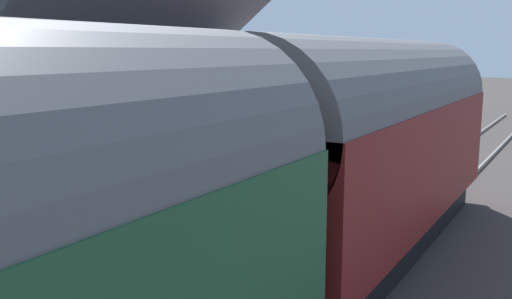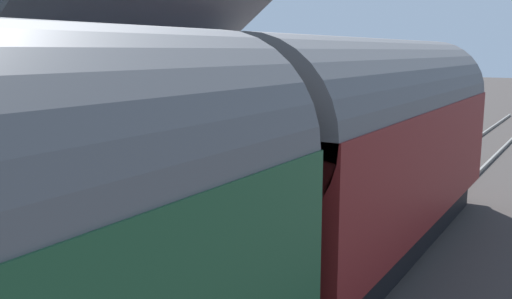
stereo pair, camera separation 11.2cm
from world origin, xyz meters
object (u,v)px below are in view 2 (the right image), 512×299
at_px(bench_platform_end, 383,116).
at_px(planter_edge_far, 298,119).
at_px(tree_far_left, 47,41).
at_px(lamp_post_platform, 384,70).
at_px(tree_far_right, 178,10).
at_px(train, 235,197).
at_px(bench_by_lamp, 335,131).
at_px(planter_by_door, 291,121).
at_px(planter_bench_right, 355,116).
at_px(planter_bench_left, 257,138).
at_px(station_building, 127,113).

xyz_separation_m(bench_platform_end, planter_edge_far, (-1.58, 3.10, -0.16)).
xyz_separation_m(bench_platform_end, tree_far_left, (-8.29, 10.20, 3.01)).
xyz_separation_m(lamp_post_platform, tree_far_right, (4.02, 13.26, 2.94)).
distance_m(train, bench_by_lamp, 12.00).
relative_size(bench_platform_end, planter_by_door, 1.84).
bearing_deg(planter_edge_far, planter_bench_right, -60.51).
distance_m(bench_by_lamp, planter_by_door, 3.37).
bearing_deg(tree_far_right, planter_bench_left, -131.01).
distance_m(planter_bench_right, tree_far_right, 13.03).
distance_m(planter_bench_right, lamp_post_platform, 2.76).
relative_size(planter_bench_left, planter_edge_far, 1.13).
xyz_separation_m(train, tree_far_right, (18.80, 16.34, 4.08)).
bearing_deg(bench_by_lamp, planter_bench_right, 12.97).
xyz_separation_m(train, station_building, (3.82, 5.65, 0.40)).
bearing_deg(train, lamp_post_platform, 11.76).
bearing_deg(lamp_post_platform, train, -168.24).
height_order(station_building, tree_far_right, tree_far_right).
height_order(station_building, planter_bench_right, station_building).
bearing_deg(lamp_post_platform, station_building, 166.80).
height_order(train, bench_by_lamp, train).
relative_size(bench_platform_end, planter_edge_far, 2.20).
bearing_deg(bench_by_lamp, tree_far_left, 108.24).
bearing_deg(tree_far_left, planter_by_door, -54.44).
distance_m(bench_platform_end, lamp_post_platform, 2.54).
xyz_separation_m(planter_bench_right, lamp_post_platform, (-1.16, -1.54, 1.97)).
height_order(bench_platform_end, tree_far_left, tree_far_left).
xyz_separation_m(bench_by_lamp, tree_far_right, (7.38, 12.76, 4.88)).
bearing_deg(planter_bench_left, tree_far_right, 48.99).
distance_m(bench_platform_end, planter_bench_right, 1.12).
bearing_deg(bench_platform_end, tree_far_right, 79.11).
relative_size(planter_bench_right, planter_edge_far, 1.34).
bearing_deg(tree_far_right, train, -139.01).
height_order(bench_by_lamp, tree_far_right, tree_far_right).
bearing_deg(train, station_building, 55.93).
distance_m(station_building, planter_bench_right, 12.22).
height_order(planter_by_door, lamp_post_platform, lamp_post_platform).
bearing_deg(tree_far_right, tree_far_left, -166.63).
relative_size(train, planter_edge_far, 30.90).
xyz_separation_m(train, planter_bench_left, (9.21, 5.31, -0.92)).
height_order(station_building, bench_platform_end, station_building).
bearing_deg(bench_by_lamp, tree_far_right, 59.94).
relative_size(station_building, bench_by_lamp, 5.24).
height_order(planter_edge_far, lamp_post_platform, lamp_post_platform).
xyz_separation_m(station_building, tree_far_right, (14.98, 10.69, 3.67)).
bearing_deg(tree_far_left, planter_edge_far, -46.62).
bearing_deg(station_building, train, -124.07).
height_order(planter_edge_far, tree_far_left, tree_far_left).
relative_size(planter_bench_left, planter_by_door, 0.95).
bearing_deg(tree_far_right, station_building, -144.49).
relative_size(bench_by_lamp, planter_by_door, 1.85).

